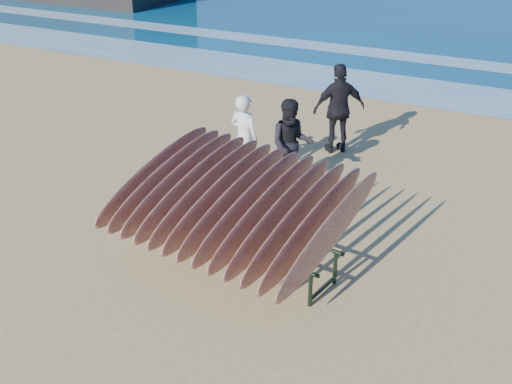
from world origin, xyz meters
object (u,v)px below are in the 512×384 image
surfboard_rack (235,202)px  person_white (244,138)px  person_dark_a (291,144)px  person_dark_b (339,109)px

surfboard_rack → person_white: person_white is taller
person_dark_a → surfboard_rack: bearing=-111.7°
surfboard_rack → person_white: bearing=124.2°
surfboard_rack → person_dark_a: bearing=105.8°
surfboard_rack → person_dark_b: person_dark_b is taller
person_dark_b → person_white: bearing=22.6°
person_white → person_dark_a: 0.91m
person_dark_a → person_dark_b: person_dark_b is taller
person_white → person_dark_a: (0.91, 0.10, 0.01)m
surfboard_rack → person_dark_a: size_ratio=2.14×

